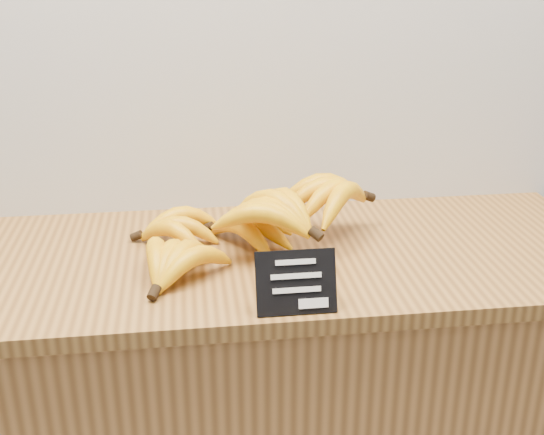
{
  "coord_description": "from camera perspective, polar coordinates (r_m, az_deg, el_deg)",
  "views": [
    {
      "loc": [
        -0.32,
        1.56,
        1.48
      ],
      "look_at": [
        -0.17,
        2.7,
        1.02
      ],
      "focal_mm": 45.0,
      "sensor_mm": 36.0,
      "label": 1
    }
  ],
  "objects": [
    {
      "name": "chalkboard_sign",
      "position": [
        1.1,
        2.04,
        -5.45
      ],
      "size": [
        0.13,
        0.04,
        0.1
      ],
      "primitive_type": "cube",
      "rotation": [
        -0.36,
        0.0,
        0.0
      ],
      "color": "black",
      "rests_on": "counter_top"
    },
    {
      "name": "banana_pile",
      "position": [
        1.31,
        -2.05,
        -0.44
      ],
      "size": [
        0.54,
        0.36,
        0.12
      ],
      "color": "#EBAD09",
      "rests_on": "counter_top"
    },
    {
      "name": "counter_top",
      "position": [
        1.33,
        -0.28,
        -3.4
      ],
      "size": [
        1.36,
        0.54,
        0.03
      ],
      "primitive_type": "cube",
      "color": "olive",
      "rests_on": "counter"
    }
  ]
}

